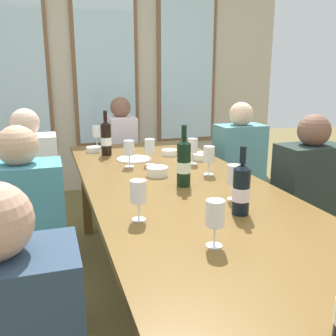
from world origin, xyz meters
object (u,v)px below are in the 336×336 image
at_px(wine_glass_6, 96,132).
at_px(white_plate_0, 134,159).
at_px(wine_bottle_3, 106,138).
at_px(wine_glass_8, 234,176).
at_px(wine_bottle_1, 241,189).
at_px(tasting_bowl_3, 157,171).
at_px(wine_bottle_0, 184,163).
at_px(wine_glass_2, 209,156).
at_px(wine_glass_4, 138,193).
at_px(wine_glass_9, 193,147).
at_px(seated_person_0, 32,193).
at_px(seated_person_6, 122,159).
at_px(seated_person_4, 27,243).
at_px(seated_person_5, 306,210).
at_px(wine_glass_3, 129,149).
at_px(wine_glass_5, 150,148).
at_px(tasting_bowl_1, 201,156).
at_px(tasting_bowl_0, 169,152).
at_px(dining_table, 184,201).
at_px(seated_person_1, 238,174).
at_px(tasting_bowl_2, 94,149).
at_px(wine_glass_1, 215,216).

bearing_deg(wine_glass_6, white_plate_0, -71.79).
relative_size(wine_bottle_3, wine_glass_6, 1.89).
bearing_deg(wine_glass_8, white_plate_0, 105.60).
distance_m(wine_bottle_1, tasting_bowl_3, 0.73).
height_order(wine_bottle_0, wine_glass_2, wine_bottle_0).
relative_size(wine_bottle_1, wine_glass_4, 1.74).
bearing_deg(wine_bottle_0, wine_glass_2, 37.76).
height_order(wine_bottle_0, wine_glass_9, wine_bottle_0).
bearing_deg(seated_person_0, wine_glass_2, -31.20).
bearing_deg(seated_person_6, wine_glass_8, -84.89).
distance_m(wine_glass_9, seated_person_4, 1.20).
bearing_deg(white_plate_0, wine_glass_9, -34.60).
distance_m(wine_bottle_3, seated_person_5, 1.47).
distance_m(wine_glass_4, wine_glass_9, 1.03).
distance_m(wine_bottle_1, wine_glass_3, 1.02).
xyz_separation_m(white_plate_0, wine_glass_5, (0.07, -0.17, 0.11)).
bearing_deg(tasting_bowl_1, wine_bottle_0, -120.95).
relative_size(tasting_bowl_0, tasting_bowl_1, 0.80).
distance_m(wine_bottle_3, seated_person_0, 0.65).
bearing_deg(seated_person_4, dining_table, -3.30).
bearing_deg(seated_person_0, wine_bottle_3, 10.43).
relative_size(wine_glass_5, seated_person_1, 0.16).
relative_size(wine_bottle_3, seated_person_0, 0.30).
xyz_separation_m(wine_bottle_3, seated_person_4, (-0.55, -0.92, -0.34)).
distance_m(wine_bottle_3, wine_glass_5, 0.45).
distance_m(seated_person_0, seated_person_5, 1.82).
relative_size(wine_bottle_1, seated_person_0, 0.27).
distance_m(wine_bottle_0, wine_bottle_1, 0.48).
bearing_deg(wine_bottle_1, wine_glass_4, 171.38).
bearing_deg(wine_bottle_0, seated_person_6, 90.73).
height_order(tasting_bowl_0, wine_glass_5, wine_glass_5).
distance_m(wine_glass_2, wine_glass_8, 0.46).
relative_size(wine_glass_3, wine_glass_9, 1.00).
distance_m(wine_bottle_0, wine_glass_5, 0.52).
xyz_separation_m(white_plate_0, seated_person_0, (-0.71, 0.12, -0.22)).
distance_m(tasting_bowl_2, wine_glass_6, 0.24).
bearing_deg(wine_glass_3, seated_person_1, 18.21).
distance_m(wine_glass_1, wine_glass_4, 0.38).
distance_m(white_plate_0, tasting_bowl_1, 0.47).
distance_m(tasting_bowl_1, seated_person_1, 0.57).
distance_m(tasting_bowl_0, wine_glass_6, 0.69).
height_order(wine_glass_5, wine_glass_9, same).
height_order(dining_table, seated_person_1, seated_person_1).
bearing_deg(tasting_bowl_2, wine_glass_3, -72.94).
height_order(wine_glass_6, wine_glass_8, same).
bearing_deg(seated_person_0, wine_glass_8, -48.17).
distance_m(tasting_bowl_2, wine_glass_2, 1.05).
bearing_deg(tasting_bowl_0, seated_person_4, -141.94).
relative_size(wine_glass_1, seated_person_6, 0.16).
relative_size(wine_glass_8, seated_person_0, 0.16).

